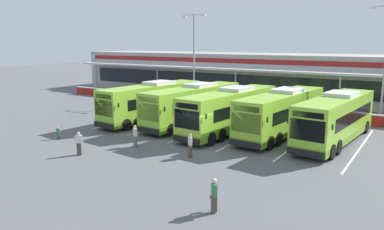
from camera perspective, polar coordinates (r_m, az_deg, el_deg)
name	(u,v)px	position (r m, az deg, el deg)	size (l,w,h in m)	color
ground_plane	(194,146)	(27.68, 0.38, -4.73)	(200.00, 200.00, 0.00)	#56565B
terminal_building	(303,77)	(51.61, 16.72, 5.60)	(70.00, 13.00, 6.00)	#B7B7B2
red_barrier_wall	(267,109)	(40.25, 11.53, 0.87)	(60.00, 0.40, 1.10)	maroon
coach_bus_leftmost	(153,102)	(36.51, -6.07, 1.96)	(3.76, 12.32, 3.78)	#8CC633
coach_bus_left_centre	(193,105)	(34.46, 0.22, 1.48)	(3.76, 12.32, 3.78)	#8CC633
coach_bus_centre	(231,111)	(31.75, 5.95, 0.58)	(3.76, 12.32, 3.78)	#8CC633
coach_bus_right_centre	(282,114)	(31.35, 13.69, 0.19)	(3.76, 12.32, 3.78)	#8CC633
coach_bus_rightmost	(336,119)	(30.37, 21.28, -0.60)	(3.76, 12.32, 3.78)	#8CC633
bay_stripe_far_west	(140,117)	(38.50, -8.04, -0.31)	(0.14, 13.00, 0.01)	silver
bay_stripe_west	(173,122)	(35.94, -2.96, -1.03)	(0.14, 13.00, 0.01)	silver
bay_stripe_mid_west	(210,127)	(33.71, 2.85, -1.85)	(0.14, 13.00, 0.01)	silver
bay_stripe_centre	(253,133)	(31.88, 9.40, -2.74)	(0.14, 13.00, 0.01)	silver
bay_stripe_mid_east	(303,140)	(30.52, 16.66, -3.69)	(0.14, 13.00, 0.01)	silver
bay_stripe_east	(360,148)	(29.70, 24.47, -4.64)	(0.14, 13.00, 0.01)	silver
pedestrian_with_handbag	(214,195)	(16.99, 3.42, -12.12)	(0.54, 0.59, 1.62)	#4C4238
pedestrian_in_dark_coat	(190,144)	(24.74, -0.29, -4.56)	(0.45, 0.44, 1.62)	#4C4238
pedestrian_child	(58,132)	(31.26, -19.92, -2.53)	(0.33, 0.20, 1.00)	#4C4238
pedestrian_near_bin	(135,135)	(27.50, -8.75, -3.08)	(0.50, 0.42, 1.62)	slate
pedestrian_approaching_bus	(79,142)	(26.37, -17.03, -4.07)	(0.44, 0.45, 1.62)	#4C4238
lamp_post_west	(194,53)	(46.57, 0.30, 9.56)	(3.24, 0.28, 11.00)	#9E9EA3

